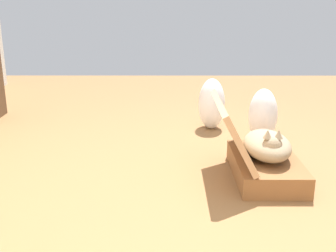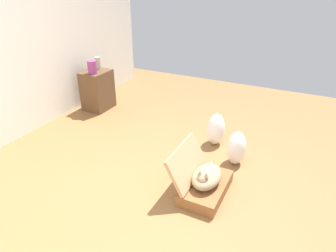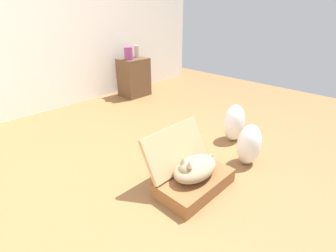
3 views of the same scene
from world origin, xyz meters
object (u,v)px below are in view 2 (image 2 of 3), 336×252
(suitcase_base, at_px, (206,188))
(vase_short, at_px, (98,63))
(side_table, at_px, (98,90))
(plastic_bag_clear, at_px, (216,129))
(vase_tall, at_px, (92,67))
(plastic_bag_white, at_px, (236,148))
(cat, at_px, (206,177))

(suitcase_base, height_order, vase_short, vase_short)
(suitcase_base, height_order, side_table, side_table)
(plastic_bag_clear, relative_size, vase_tall, 2.17)
(plastic_bag_white, distance_m, side_table, 2.57)
(cat, bearing_deg, vase_short, 59.80)
(suitcase_base, distance_m, vase_short, 2.86)
(plastic_bag_white, relative_size, vase_short, 2.10)
(cat, bearing_deg, vase_tall, 63.41)
(vase_tall, bearing_deg, suitcase_base, -116.42)
(side_table, bearing_deg, plastic_bag_white, -103.37)
(vase_tall, bearing_deg, plastic_bag_white, -101.03)
(side_table, bearing_deg, vase_short, 13.41)
(vase_short, bearing_deg, cat, -120.20)
(vase_short, bearing_deg, plastic_bag_white, -105.67)
(plastic_bag_white, xyz_separation_m, plastic_bag_clear, (0.33, 0.36, 0.01))
(plastic_bag_white, xyz_separation_m, side_table, (0.59, 2.50, 0.11))
(plastic_bag_clear, distance_m, vase_short, 2.26)
(vase_tall, bearing_deg, vase_short, 16.35)
(plastic_bag_clear, bearing_deg, vase_tall, 86.01)
(cat, relative_size, side_table, 0.81)
(vase_tall, bearing_deg, side_table, 19.21)
(vase_tall, height_order, vase_short, same)
(suitcase_base, distance_m, cat, 0.15)
(plastic_bag_white, relative_size, vase_tall, 2.10)
(suitcase_base, height_order, vase_tall, vase_tall)
(cat, height_order, vase_short, vase_short)
(suitcase_base, relative_size, side_table, 1.03)
(plastic_bag_white, height_order, plastic_bag_clear, plastic_bag_clear)
(plastic_bag_clear, height_order, vase_short, vase_short)
(cat, bearing_deg, plastic_bag_clear, 13.17)
(suitcase_base, bearing_deg, plastic_bag_clear, 13.30)
(side_table, relative_size, vase_short, 3.23)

